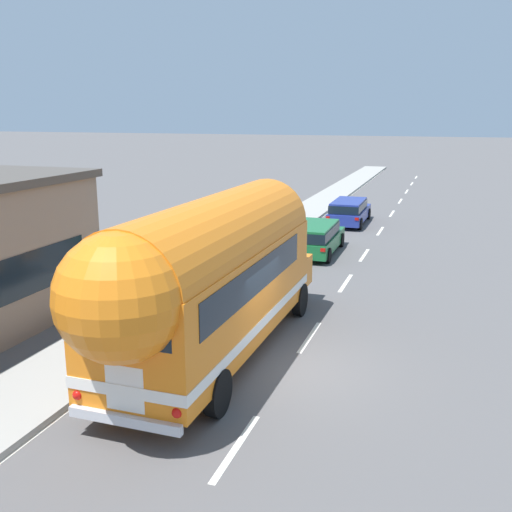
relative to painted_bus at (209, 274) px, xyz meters
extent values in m
plane|color=#565454|center=(1.93, 0.35, -2.30)|extent=(300.00, 300.00, 0.00)
cube|color=silver|center=(1.93, -3.33, -2.30)|extent=(0.14, 2.40, 0.01)
cube|color=silver|center=(1.93, 2.51, -2.30)|extent=(0.14, 2.40, 0.01)
cube|color=silver|center=(1.93, 8.12, -2.30)|extent=(0.14, 2.40, 0.01)
cube|color=silver|center=(1.93, 12.69, -2.30)|extent=(0.14, 2.40, 0.01)
cube|color=silver|center=(1.93, 18.37, -2.30)|extent=(0.14, 2.40, 0.01)
cube|color=silver|center=(1.93, 24.19, -2.30)|extent=(0.14, 2.40, 0.01)
cube|color=silver|center=(1.93, 29.75, -2.30)|extent=(0.14, 2.40, 0.01)
cube|color=silver|center=(1.93, 35.22, -2.30)|extent=(0.14, 2.40, 0.01)
cube|color=silver|center=(1.93, 40.74, -2.30)|extent=(0.14, 2.40, 0.01)
cube|color=silver|center=(1.93, 46.36, -2.30)|extent=(0.14, 2.40, 0.01)
cube|color=silver|center=(-1.91, 12.35, -2.30)|extent=(0.12, 80.00, 0.01)
cube|color=#9E9B93|center=(-3.11, 10.35, -2.23)|extent=(2.40, 90.00, 0.15)
cube|color=orange|center=(0.00, 0.35, -0.55)|extent=(2.57, 8.54, 2.30)
cylinder|color=orange|center=(0.00, 0.35, 0.60)|extent=(2.52, 8.44, 2.45)
sphere|color=orange|center=(-0.03, -3.86, 0.60)|extent=(2.40, 2.40, 2.40)
cube|color=orange|center=(0.04, 5.26, -1.23)|extent=(2.27, 1.32, 0.95)
cube|color=white|center=(0.00, 0.35, -1.20)|extent=(2.61, 8.58, 0.24)
cube|color=black|center=(0.00, 0.05, 0.05)|extent=(2.58, 6.74, 0.76)
cube|color=black|center=(-0.03, -3.87, 0.10)|extent=(2.00, 0.10, 0.84)
cube|color=white|center=(-0.03, -3.88, -1.15)|extent=(0.80, 0.07, 0.90)
cube|color=silver|center=(-0.03, -3.97, -1.75)|extent=(2.34, 0.16, 0.20)
sphere|color=red|center=(-1.08, -3.88, -1.45)|extent=(0.20, 0.20, 0.20)
sphere|color=red|center=(1.02, -3.90, -1.45)|extent=(0.20, 0.20, 0.20)
cube|color=black|center=(0.04, 4.66, 0.10)|extent=(2.14, 0.12, 0.96)
cube|color=silver|center=(0.05, 5.95, -1.35)|extent=(0.90, 0.11, 0.56)
cylinder|color=black|center=(-1.14, 4.22, -1.80)|extent=(0.27, 1.00, 1.00)
cylinder|color=black|center=(1.20, 4.20, -1.80)|extent=(0.27, 1.00, 1.00)
cylinder|color=black|center=(-1.19, -2.30, -1.80)|extent=(0.27, 1.00, 1.00)
cylinder|color=black|center=(1.15, -2.32, -1.80)|extent=(0.27, 1.00, 1.00)
cube|color=#196633|center=(-0.20, 12.44, -1.78)|extent=(1.89, 4.64, 0.60)
cube|color=#196633|center=(-0.19, 11.96, -1.21)|extent=(1.67, 3.39, 0.55)
cube|color=black|center=(-0.19, 11.96, -1.24)|extent=(1.73, 3.43, 0.43)
cube|color=red|center=(-0.95, 10.11, -1.60)|extent=(0.20, 0.04, 0.14)
cube|color=red|center=(0.62, 10.13, -1.60)|extent=(0.20, 0.04, 0.14)
cylinder|color=black|center=(-1.09, 14.03, -1.98)|extent=(0.21, 0.64, 0.64)
cylinder|color=black|center=(0.64, 14.06, -1.98)|extent=(0.21, 0.64, 0.64)
cylinder|color=black|center=(-1.04, 10.82, -1.98)|extent=(0.21, 0.64, 0.64)
cylinder|color=black|center=(0.69, 10.84, -1.98)|extent=(0.21, 0.64, 0.64)
cube|color=navy|center=(-0.01, 20.03, -1.78)|extent=(1.81, 4.81, 0.60)
cube|color=navy|center=(-0.01, 19.56, -1.21)|extent=(1.60, 3.36, 0.55)
cube|color=black|center=(-0.01, 19.56, -1.24)|extent=(1.66, 3.40, 0.43)
cube|color=red|center=(-0.75, 17.62, -1.60)|extent=(0.20, 0.04, 0.14)
cube|color=red|center=(0.78, 17.64, -1.60)|extent=(0.20, 0.04, 0.14)
cylinder|color=black|center=(-0.87, 21.72, -1.98)|extent=(0.21, 0.64, 0.64)
cylinder|color=black|center=(0.81, 21.74, -1.98)|extent=(0.21, 0.64, 0.64)
cylinder|color=black|center=(-0.83, 18.33, -1.98)|extent=(0.21, 0.64, 0.64)
cylinder|color=black|center=(0.85, 18.35, -1.98)|extent=(0.21, 0.64, 0.64)
camera|label=1|loc=(5.40, -12.46, 3.76)|focal=41.13mm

